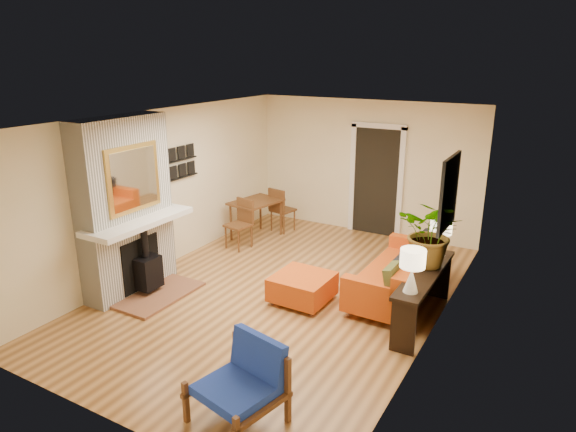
% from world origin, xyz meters
% --- Properties ---
extents(room_shell, '(6.50, 6.50, 6.50)m').
position_xyz_m(room_shell, '(0.60, 2.63, 1.24)').
color(room_shell, '#BC8548').
rests_on(room_shell, ground).
extents(fireplace, '(1.09, 1.68, 2.60)m').
position_xyz_m(fireplace, '(-2.00, -1.00, 1.24)').
color(fireplace, white).
rests_on(fireplace, ground).
extents(sofa, '(0.92, 2.09, 0.82)m').
position_xyz_m(sofa, '(1.60, 0.76, 0.36)').
color(sofa, silver).
rests_on(sofa, ground).
extents(ottoman, '(0.80, 0.80, 0.40)m').
position_xyz_m(ottoman, '(0.40, -0.09, 0.23)').
color(ottoman, silver).
rests_on(ottoman, ground).
extents(blue_chair, '(0.92, 0.91, 0.81)m').
position_xyz_m(blue_chair, '(1.08, -2.54, 0.44)').
color(blue_chair, brown).
rests_on(blue_chair, ground).
extents(dining_table, '(0.91, 1.71, 0.90)m').
position_xyz_m(dining_table, '(-1.58, 1.84, 0.59)').
color(dining_table, brown).
rests_on(dining_table, ground).
extents(console_table, '(0.34, 1.85, 0.72)m').
position_xyz_m(console_table, '(2.07, 0.16, 0.58)').
color(console_table, black).
rests_on(console_table, ground).
extents(lamp_near, '(0.30, 0.30, 0.54)m').
position_xyz_m(lamp_near, '(2.07, -0.50, 1.06)').
color(lamp_near, white).
rests_on(lamp_near, console_table).
extents(lamp_far, '(0.30, 0.30, 0.54)m').
position_xyz_m(lamp_far, '(2.07, 0.84, 1.06)').
color(lamp_far, white).
rests_on(lamp_far, console_table).
extents(houseplant, '(0.93, 0.83, 0.93)m').
position_xyz_m(houseplant, '(2.06, 0.40, 1.19)').
color(houseplant, '#1E5919').
rests_on(houseplant, console_table).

